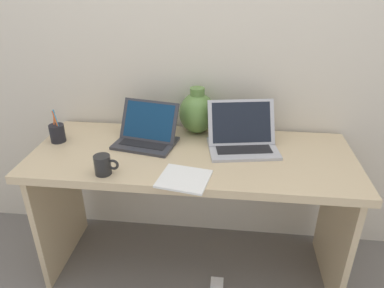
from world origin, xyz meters
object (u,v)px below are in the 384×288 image
object	(u,v)px
laptop_left	(147,133)
green_vase	(197,112)
notebook_stack	(184,179)
pen_cup	(57,133)
power_brick	(217,284)
laptop_right	(242,136)
coffee_mug	(103,165)

from	to	relation	value
laptop_left	green_vase	xyz separation A→B (m)	(0.24, 0.16, 0.06)
notebook_stack	pen_cup	xyz separation A→B (m)	(-0.71, 0.30, 0.04)
laptop_left	pen_cup	bearing A→B (deg)	-175.02
notebook_stack	power_brick	distance (m)	0.76
laptop_right	green_vase	distance (m)	0.29
green_vase	power_brick	xyz separation A→B (m)	(0.15, -0.39, -0.85)
pen_cup	notebook_stack	bearing A→B (deg)	-22.81
pen_cup	laptop_right	bearing A→B (deg)	2.75
laptop_left	laptop_right	size ratio (longest dim) A/B	0.90
notebook_stack	coffee_mug	xyz separation A→B (m)	(-0.36, 0.01, 0.04)
laptop_left	coffee_mug	world-z (taller)	laptop_left
laptop_right	green_vase	xyz separation A→B (m)	(-0.24, 0.15, 0.06)
laptop_right	power_brick	distance (m)	0.83
coffee_mug	power_brick	size ratio (longest dim) A/B	1.59
pen_cup	power_brick	world-z (taller)	pen_cup
coffee_mug	laptop_right	bearing A→B (deg)	28.60
laptop_right	notebook_stack	xyz separation A→B (m)	(-0.25, -0.34, -0.05)
notebook_stack	pen_cup	distance (m)	0.77
laptop_right	coffee_mug	distance (m)	0.70
laptop_right	notebook_stack	size ratio (longest dim) A/B	1.78
laptop_right	coffee_mug	bearing A→B (deg)	-151.40
pen_cup	power_brick	xyz separation A→B (m)	(0.87, -0.19, -0.78)
laptop_left	pen_cup	xyz separation A→B (m)	(-0.47, -0.04, -0.01)
laptop_left	green_vase	distance (m)	0.30
notebook_stack	coffee_mug	size ratio (longest dim) A/B	1.90
laptop_right	power_brick	world-z (taller)	laptop_right
laptop_left	notebook_stack	xyz separation A→B (m)	(0.24, -0.34, -0.05)
green_vase	notebook_stack	distance (m)	0.51
green_vase	notebook_stack	world-z (taller)	green_vase
power_brick	green_vase	bearing A→B (deg)	111.38
laptop_left	pen_cup	size ratio (longest dim) A/B	1.84
coffee_mug	pen_cup	bearing A→B (deg)	140.26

